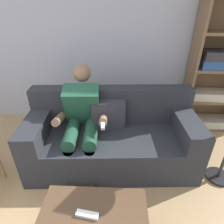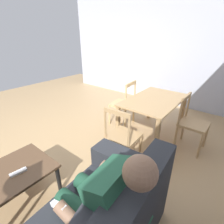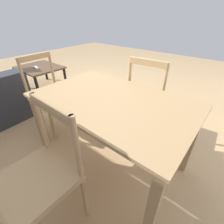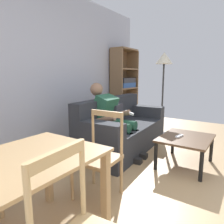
{
  "view_description": "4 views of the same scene",
  "coord_description": "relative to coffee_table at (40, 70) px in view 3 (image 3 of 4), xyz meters",
  "views": [
    {
      "loc": [
        1.12,
        -0.23,
        1.79
      ],
      "look_at": [
        1.04,
        1.59,
        0.74
      ],
      "focal_mm": 30.66,
      "sensor_mm": 36.0,
      "label": 1
    },
    {
      "loc": [
        1.34,
        2.24,
        1.79
      ],
      "look_at": [
        -0.15,
        1.05,
        0.9
      ],
      "focal_mm": 26.95,
      "sensor_mm": 36.0,
      "label": 2
    },
    {
      "loc": [
        -2.07,
        1.95,
        1.32
      ],
      "look_at": [
        -1.34,
        1.08,
        0.6
      ],
      "focal_mm": 25.32,
      "sensor_mm": 36.0,
      "label": 3
    },
    {
      "loc": [
        -2.01,
        -0.21,
        1.3
      ],
      "look_at": [
        -0.15,
        1.05,
        0.9
      ],
      "focal_mm": 33.26,
      "sensor_mm": 36.0,
      "label": 4
    }
  ],
  "objects": [
    {
      "name": "dining_chair_by_doorway",
      "position": [
        -2.29,
        -0.12,
        0.09
      ],
      "size": [
        0.45,
        0.45,
        0.94
      ],
      "color": "tan",
      "rests_on": "ground_plane"
    },
    {
      "name": "tv_remote",
      "position": [
        -0.04,
        0.08,
        0.07
      ],
      "size": [
        0.18,
        0.08,
        0.02
      ],
      "primitive_type": "cube",
      "rotation": [
        0.0,
        0.0,
        1.41
      ],
      "color": "white",
      "rests_on": "coffee_table"
    },
    {
      "name": "coffee_table",
      "position": [
        0.0,
        0.0,
        0.0
      ],
      "size": [
        0.81,
        0.67,
        0.42
      ],
      "color": "brown",
      "rests_on": "ground_plane"
    },
    {
      "name": "dining_chair_facing_couch",
      "position": [
        -1.3,
        0.57,
        0.07
      ],
      "size": [
        0.44,
        0.44,
        0.92
      ],
      "color": "tan",
      "rests_on": "ground_plane"
    },
    {
      "name": "dining_chair_near_wall",
      "position": [
        -2.29,
        1.25,
        0.1
      ],
      "size": [
        0.43,
        0.43,
        0.92
      ],
      "color": "tan",
      "rests_on": "ground_plane"
    },
    {
      "name": "ground_plane",
      "position": [
        -0.94,
        -0.52,
        -0.37
      ],
      "size": [
        8.29,
        8.29,
        0.0
      ],
      "primitive_type": "plane",
      "color": "tan"
    },
    {
      "name": "dining_table",
      "position": [
        -2.29,
        0.56,
        0.25
      ],
      "size": [
        1.31,
        0.83,
        0.73
      ],
      "color": "tan",
      "rests_on": "ground_plane"
    }
  ]
}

